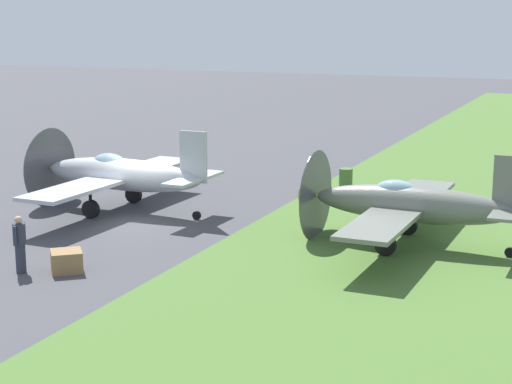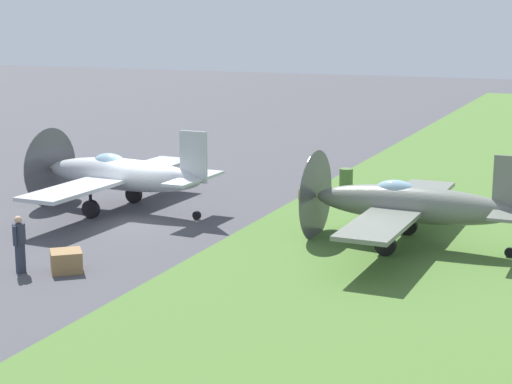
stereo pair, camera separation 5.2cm
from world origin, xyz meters
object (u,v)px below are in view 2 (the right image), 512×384
at_px(airplane_wingman, 408,204).
at_px(ground_crew_chief, 20,243).
at_px(supply_crate, 66,261).
at_px(fuel_drum, 346,179).
at_px(airplane_lead, 120,174).

relative_size(airplane_wingman, ground_crew_chief, 5.47).
height_order(airplane_wingman, supply_crate, airplane_wingman).
xyz_separation_m(ground_crew_chief, supply_crate, (0.62, -1.19, -0.59)).
relative_size(fuel_drum, supply_crate, 1.00).
height_order(airplane_lead, supply_crate, airplane_lead).
distance_m(airplane_lead, fuel_drum, 10.31).
xyz_separation_m(airplane_wingman, ground_crew_chief, (-7.48, 9.86, -0.51)).
bearing_deg(supply_crate, ground_crew_chief, 117.60).
relative_size(airplane_wingman, fuel_drum, 10.52).
distance_m(airplane_wingman, supply_crate, 11.12).
bearing_deg(airplane_wingman, supply_crate, 129.30).
bearing_deg(airplane_lead, ground_crew_chief, -166.83).
distance_m(airplane_wingman, ground_crew_chief, 12.39).
relative_size(airplane_lead, fuel_drum, 10.85).
bearing_deg(supply_crate, fuel_drum, -14.68).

